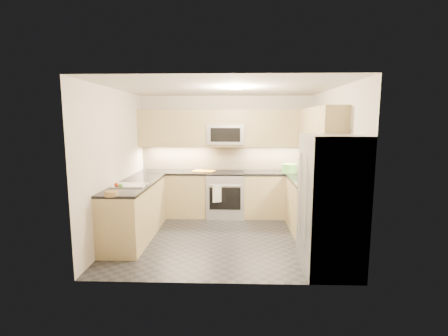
# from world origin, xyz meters

# --- Properties ---
(floor) EXTENTS (3.60, 3.20, 0.00)m
(floor) POSITION_xyz_m (0.00, 0.00, 0.00)
(floor) COLOR black
(floor) RESTS_ON ground
(ceiling) EXTENTS (3.60, 3.20, 0.02)m
(ceiling) POSITION_xyz_m (0.00, 0.00, 2.50)
(ceiling) COLOR beige
(ceiling) RESTS_ON wall_back
(wall_back) EXTENTS (3.60, 0.02, 2.50)m
(wall_back) POSITION_xyz_m (0.00, 1.60, 1.25)
(wall_back) COLOR beige
(wall_back) RESTS_ON floor
(wall_front) EXTENTS (3.60, 0.02, 2.50)m
(wall_front) POSITION_xyz_m (0.00, -1.60, 1.25)
(wall_front) COLOR beige
(wall_front) RESTS_ON floor
(wall_left) EXTENTS (0.02, 3.20, 2.50)m
(wall_left) POSITION_xyz_m (-1.80, 0.00, 1.25)
(wall_left) COLOR beige
(wall_left) RESTS_ON floor
(wall_right) EXTENTS (0.02, 3.20, 2.50)m
(wall_right) POSITION_xyz_m (1.80, 0.00, 1.25)
(wall_right) COLOR beige
(wall_right) RESTS_ON floor
(base_cab_back_left) EXTENTS (1.42, 0.60, 0.90)m
(base_cab_back_left) POSITION_xyz_m (-1.09, 1.30, 0.45)
(base_cab_back_left) COLOR tan
(base_cab_back_left) RESTS_ON floor
(base_cab_back_right) EXTENTS (1.42, 0.60, 0.90)m
(base_cab_back_right) POSITION_xyz_m (1.09, 1.30, 0.45)
(base_cab_back_right) COLOR tan
(base_cab_back_right) RESTS_ON floor
(base_cab_right) EXTENTS (0.60, 1.70, 0.90)m
(base_cab_right) POSITION_xyz_m (1.50, 0.15, 0.45)
(base_cab_right) COLOR tan
(base_cab_right) RESTS_ON floor
(base_cab_peninsula) EXTENTS (0.60, 2.00, 0.90)m
(base_cab_peninsula) POSITION_xyz_m (-1.50, 0.00, 0.45)
(base_cab_peninsula) COLOR tan
(base_cab_peninsula) RESTS_ON floor
(countertop_back_left) EXTENTS (1.42, 0.63, 0.04)m
(countertop_back_left) POSITION_xyz_m (-1.09, 1.30, 0.92)
(countertop_back_left) COLOR black
(countertop_back_left) RESTS_ON base_cab_back_left
(countertop_back_right) EXTENTS (1.42, 0.63, 0.04)m
(countertop_back_right) POSITION_xyz_m (1.09, 1.30, 0.92)
(countertop_back_right) COLOR black
(countertop_back_right) RESTS_ON base_cab_back_right
(countertop_right) EXTENTS (0.63, 1.70, 0.04)m
(countertop_right) POSITION_xyz_m (1.50, 0.15, 0.92)
(countertop_right) COLOR black
(countertop_right) RESTS_ON base_cab_right
(countertop_peninsula) EXTENTS (0.63, 2.00, 0.04)m
(countertop_peninsula) POSITION_xyz_m (-1.50, 0.00, 0.92)
(countertop_peninsula) COLOR black
(countertop_peninsula) RESTS_ON base_cab_peninsula
(upper_cab_back) EXTENTS (3.60, 0.35, 0.75)m
(upper_cab_back) POSITION_xyz_m (0.00, 1.43, 1.83)
(upper_cab_back) COLOR tan
(upper_cab_back) RESTS_ON wall_back
(upper_cab_right) EXTENTS (0.35, 1.95, 0.75)m
(upper_cab_right) POSITION_xyz_m (1.62, 0.28, 1.83)
(upper_cab_right) COLOR tan
(upper_cab_right) RESTS_ON wall_right
(backsplash_back) EXTENTS (3.60, 0.01, 0.51)m
(backsplash_back) POSITION_xyz_m (0.00, 1.60, 1.20)
(backsplash_back) COLOR #BEAC89
(backsplash_back) RESTS_ON wall_back
(backsplash_right) EXTENTS (0.01, 2.30, 0.51)m
(backsplash_right) POSITION_xyz_m (1.80, 0.45, 1.20)
(backsplash_right) COLOR #BEAC89
(backsplash_right) RESTS_ON wall_right
(gas_range) EXTENTS (0.76, 0.65, 0.91)m
(gas_range) POSITION_xyz_m (0.00, 1.28, 0.46)
(gas_range) COLOR #A5A8AD
(gas_range) RESTS_ON floor
(range_cooktop) EXTENTS (0.76, 0.65, 0.03)m
(range_cooktop) POSITION_xyz_m (0.00, 1.28, 0.92)
(range_cooktop) COLOR black
(range_cooktop) RESTS_ON gas_range
(oven_door_glass) EXTENTS (0.62, 0.02, 0.45)m
(oven_door_glass) POSITION_xyz_m (0.00, 0.95, 0.45)
(oven_door_glass) COLOR black
(oven_door_glass) RESTS_ON gas_range
(oven_handle) EXTENTS (0.60, 0.02, 0.02)m
(oven_handle) POSITION_xyz_m (0.00, 0.93, 0.72)
(oven_handle) COLOR #B2B5BA
(oven_handle) RESTS_ON gas_range
(microwave) EXTENTS (0.76, 0.40, 0.40)m
(microwave) POSITION_xyz_m (0.00, 1.40, 1.70)
(microwave) COLOR #94959B
(microwave) RESTS_ON upper_cab_back
(microwave_door) EXTENTS (0.60, 0.01, 0.28)m
(microwave_door) POSITION_xyz_m (0.00, 1.20, 1.70)
(microwave_door) COLOR black
(microwave_door) RESTS_ON microwave
(refrigerator) EXTENTS (0.70, 0.90, 1.80)m
(refrigerator) POSITION_xyz_m (1.45, -1.15, 0.90)
(refrigerator) COLOR #9C9FA4
(refrigerator) RESTS_ON floor
(fridge_handle_left) EXTENTS (0.02, 0.02, 1.20)m
(fridge_handle_left) POSITION_xyz_m (1.08, -1.33, 0.95)
(fridge_handle_left) COLOR #B2B5BA
(fridge_handle_left) RESTS_ON refrigerator
(fridge_handle_right) EXTENTS (0.02, 0.02, 1.20)m
(fridge_handle_right) POSITION_xyz_m (1.08, -0.97, 0.95)
(fridge_handle_right) COLOR #B2B5BA
(fridge_handle_right) RESTS_ON refrigerator
(sink_basin) EXTENTS (0.52, 0.38, 0.16)m
(sink_basin) POSITION_xyz_m (-1.50, -0.25, 0.88)
(sink_basin) COLOR white
(sink_basin) RESTS_ON base_cab_peninsula
(faucet) EXTENTS (0.03, 0.03, 0.28)m
(faucet) POSITION_xyz_m (-1.24, -0.25, 1.08)
(faucet) COLOR silver
(faucet) RESTS_ON countertop_peninsula
(utensil_bowl) EXTENTS (0.34, 0.34, 0.18)m
(utensil_bowl) POSITION_xyz_m (1.30, 1.19, 1.03)
(utensil_bowl) COLOR #57A346
(utensil_bowl) RESTS_ON countertop_back_right
(cutting_board) EXTENTS (0.50, 0.40, 0.01)m
(cutting_board) POSITION_xyz_m (-0.46, 1.31, 0.95)
(cutting_board) COLOR orange
(cutting_board) RESTS_ON countertop_back_left
(fruit_basket) EXTENTS (0.24, 0.24, 0.07)m
(fruit_basket) POSITION_xyz_m (-1.53, -0.97, 0.97)
(fruit_basket) COLOR olive
(fruit_basket) RESTS_ON countertop_peninsula
(fruit_apple) EXTENTS (0.07, 0.07, 0.07)m
(fruit_apple) POSITION_xyz_m (-1.52, -0.77, 1.05)
(fruit_apple) COLOR #B23714
(fruit_apple) RESTS_ON fruit_basket
(fruit_pear) EXTENTS (0.07, 0.07, 0.07)m
(fruit_pear) POSITION_xyz_m (-1.44, -0.82, 1.05)
(fruit_pear) COLOR #56A245
(fruit_pear) RESTS_ON fruit_basket
(dish_towel_check) EXTENTS (0.17, 0.08, 0.33)m
(dish_towel_check) POSITION_xyz_m (-0.16, 0.91, 0.55)
(dish_towel_check) COLOR white
(dish_towel_check) RESTS_ON oven_handle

